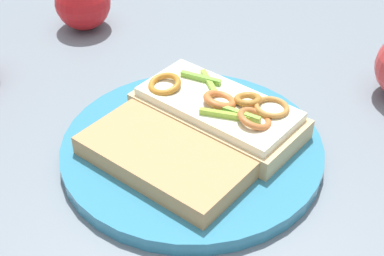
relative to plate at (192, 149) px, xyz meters
name	(u,v)px	position (x,y,z in m)	size (l,w,h in m)	color
ground_plane	(192,155)	(0.00, 0.00, -0.01)	(2.00, 2.00, 0.00)	slate
plate	(192,149)	(0.00, 0.00, 0.00)	(0.27, 0.27, 0.02)	teal
sandwich	(219,111)	(0.03, 0.03, 0.02)	(0.19, 0.19, 0.05)	tan
bread_slice_side	(164,157)	(-0.03, -0.03, 0.02)	(0.17, 0.09, 0.02)	tan
apple_0	(83,2)	(-0.12, 0.30, 0.03)	(0.08, 0.08, 0.08)	red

